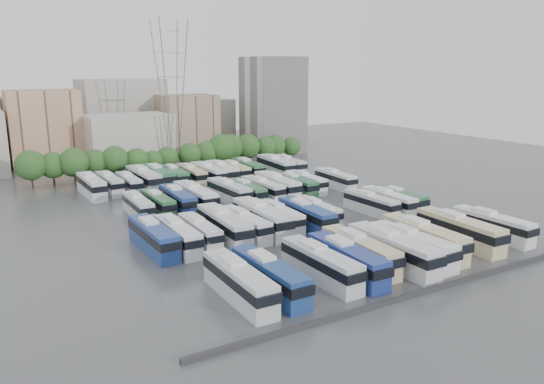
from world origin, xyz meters
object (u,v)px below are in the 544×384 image
bus_r2_s7 (247,191)px  bus_r2_s6 (229,191)px  bus_r3_s7 (209,173)px  bus_r1_s1 (177,235)px  bus_r2_s3 (178,200)px  bus_r2_s8 (263,189)px  bus_r1_s0 (153,237)px  bus_r3_s8 (222,172)px  bus_r3_s12 (276,166)px  bus_r1_s8 (317,211)px  electricity_pylon (171,88)px  bus_r1_s12 (388,201)px  bus_r1_s3 (224,225)px  bus_r2_s11 (306,182)px  bus_r0_s8 (412,246)px  bus_r3_s0 (91,185)px  bus_r0_s9 (423,238)px  bus_r3_s5 (174,176)px  bus_r2_s2 (158,203)px  bus_r1_s7 (306,215)px  bus_r3_s13 (288,164)px  bus_r2_s9 (277,185)px  bus_r2_s4 (195,197)px  bus_r2_s1 (138,206)px  bus_r0_s1 (239,282)px  bus_r1_s5 (262,218)px  bus_r3_s1 (109,183)px  bus_r0_s13 (492,225)px  bus_r3_s6 (191,175)px  bus_r0_s11 (459,230)px  bus_r1_s6 (280,216)px  bus_r0_s4 (321,264)px  bus_r0_s5 (347,259)px  bus_r1_s2 (200,231)px  bus_r1_s11 (371,203)px  bus_r2_s13 (335,179)px  bus_r1_s13 (400,199)px  bus_r3_s4 (158,176)px  bus_r2_s10 (295,185)px  bus_r0_s6 (360,251)px  bus_r1_s4 (244,224)px  bus_r3_s3 (144,178)px  apartment_tower (273,105)px  bus_r3_s10 (247,168)px  bus_r0_s2 (269,276)px  bus_r3_s9 (235,170)px

bus_r2_s7 → bus_r2_s6: bearing=167.2°
bus_r3_s7 → bus_r1_s1: bearing=-120.8°
bus_r2_s3 → bus_r2_s8: bus_r2_s3 is taller
bus_r1_s0 → bus_r3_s8: 44.22m
bus_r3_s12 → bus_r1_s8: bearing=-107.7°
electricity_pylon → bus_r1_s12: bearing=-73.8°
bus_r1_s1 → bus_r1_s3: bearing=1.6°
bus_r1_s3 → bus_r2_s11: size_ratio=1.19×
bus_r0_s8 → bus_r3_s0: 60.87m
bus_r0_s9 → bus_r1_s1: 31.88m
bus_r1_s0 → bus_r1_s3: (9.92, -0.36, 0.12)m
bus_r1_s12 → bus_r3_s5: bearing=123.3°
bus_r2_s2 → bus_r1_s7: bearing=-50.0°
bus_r3_s13 → bus_r2_s9: bearing=-126.0°
bus_r2_s4 → bus_r3_s5: bearing=78.8°
bus_r2_s1 → bus_r0_s1: bearing=-89.4°
bus_r1_s5 → bus_r3_s1: bearing=110.5°
bus_r0_s13 → bus_r3_s6: bearing=111.4°
bus_r0_s11 → bus_r1_s6: (-16.75, 18.81, -0.32)m
bus_r2_s6 → bus_r3_s8: 18.45m
bus_r0_s4 → bus_r0_s11: (23.06, 0.49, 0.14)m
bus_r1_s8 → bus_r3_s13: size_ratio=0.90×
bus_r1_s6 → bus_r3_s13: bearing=59.1°
bus_r1_s1 → bus_r3_s7: bus_r3_s7 is taller
bus_r1_s1 → bus_r2_s2: 18.33m
bus_r0_s5 → bus_r1_s2: size_ratio=1.15×
bus_r1_s11 → electricity_pylon: bearing=101.0°
bus_r0_s1 → bus_r0_s4: size_ratio=1.01×
bus_r0_s5 → bus_r2_s13: size_ratio=1.12×
bus_r0_s13 → bus_r1_s13: bus_r0_s13 is taller
bus_r3_s0 → bus_r3_s4: 13.32m
bus_r0_s9 → bus_r2_s10: (3.22, 35.34, -0.23)m
bus_r0_s6 → bus_r1_s4: (-6.59, 17.32, -0.15)m
bus_r1_s3 → bus_r3_s4: (2.98, 37.14, -0.01)m
bus_r1_s5 → bus_r1_s13: bus_r1_s5 is taller
bus_r1_s4 → bus_r1_s13: 29.63m
bus_r3_s3 → bus_r1_s4: bearing=-86.9°
apartment_tower → bus_r0_s5: 92.17m
bus_r2_s8 → bus_r2_s9: 3.14m
bus_r1_s5 → bus_r3_s10: (16.45, 35.70, -0.17)m
bus_r1_s8 → bus_r2_s2: 26.05m
bus_r0_s2 → bus_r2_s1: size_ratio=1.13×
bus_r1_s6 → bus_r3_s9: bus_r3_s9 is taller
bus_r2_s4 → electricity_pylon: bearing=73.5°
bus_r0_s1 → bus_r1_s6: size_ratio=1.11×
bus_r0_s9 → bus_r2_s11: size_ratio=1.19×
bus_r1_s5 → bus_r3_s3: bus_r3_s3 is taller
bus_r3_s10 → electricity_pylon: bearing=117.6°
bus_r1_s11 → bus_r2_s13: bearing=68.4°
bus_r0_s4 → bus_r1_s12: (26.49, 18.09, -0.12)m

